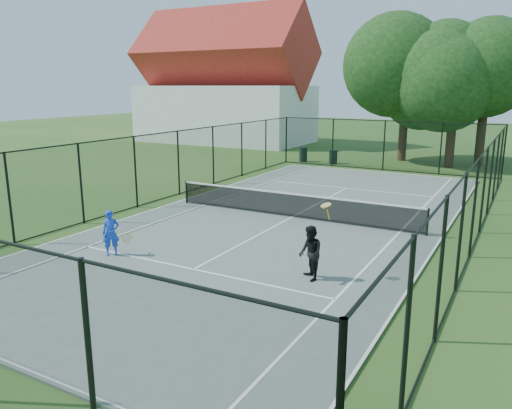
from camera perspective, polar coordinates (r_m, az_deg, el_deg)
The scene contains 12 objects.
ground at distance 19.24m, azimuth 4.13°, elevation -1.64°, with size 120.00×120.00×0.00m, color #244F1B.
tennis_court at distance 19.23m, azimuth 4.13°, elevation -1.55°, with size 11.00×24.00×0.06m, color #54635B.
tennis_net at distance 19.10m, azimuth 4.16°, elevation 0.04°, with size 10.08×0.08×0.95m.
fence at distance 18.91m, azimuth 4.20°, elevation 2.75°, with size 13.10×26.10×3.00m.
tree_near_left at distance 35.51m, azimuth 16.88°, elevation 14.07°, with size 7.16×7.16×9.34m.
tree_near_mid at distance 33.52m, azimuth 21.92°, elevation 13.37°, with size 6.84×6.84×8.94m.
tree_near_right at distance 34.95m, azimuth 24.83°, elevation 12.57°, with size 5.94×5.94×8.20m.
building at distance 46.10m, azimuth -3.60°, elevation 13.31°, with size 15.30×8.15×11.87m.
trash_bin_left at distance 33.87m, azimuth 5.42°, elevation 5.73°, with size 0.58×0.58×0.98m.
trash_bin_right at distance 33.20m, azimuth 8.81°, elevation 5.42°, with size 0.58×0.58×0.91m.
player_blue at distance 15.40m, azimuth -16.24°, elevation -3.13°, with size 0.87×0.59×1.36m.
player_black at distance 12.99m, azimuth 6.24°, elevation -5.53°, with size 0.87×0.93×2.02m.
Camera 1 is at (7.77, -16.88, 4.98)m, focal length 35.00 mm.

